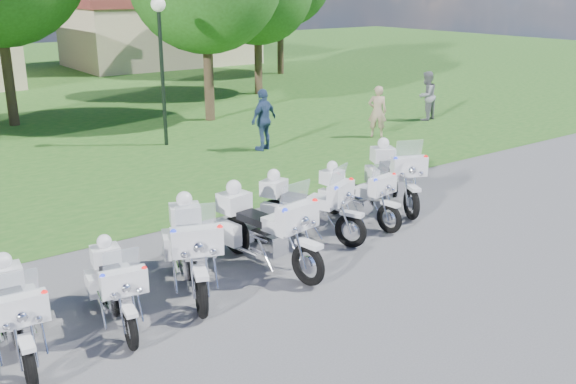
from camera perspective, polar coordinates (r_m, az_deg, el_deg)
ground at (r=12.21m, az=3.55°, el=-5.60°), size 100.00×100.00×0.00m
motorcycle_0 at (r=9.62m, az=-23.11°, el=-9.76°), size 0.88×2.25×1.51m
motorcycle_1 at (r=10.02m, az=-15.08°, el=-7.99°), size 0.92×2.10×1.42m
motorcycle_2 at (r=10.82m, az=-8.58°, el=-4.78°), size 1.43×2.47×1.74m
motorcycle_3 at (r=11.48m, az=-2.15°, el=-3.18°), size 1.09×2.62×1.77m
motorcycle_4 at (r=12.79m, az=1.58°, el=-1.22°), size 1.37×2.26×1.61m
motorcycle_5 at (r=13.74m, az=6.02°, el=-0.18°), size 0.89×2.20×1.48m
motorcycle_6 at (r=14.96m, az=9.44°, el=1.56°), size 1.47×2.38×1.71m
lamp_post at (r=20.37m, az=-11.31°, el=13.44°), size 0.44×0.44×4.54m
building_east at (r=42.75m, az=-11.25°, el=13.84°), size 11.44×7.28×4.10m
bystander_a at (r=21.66m, az=7.94°, el=7.08°), size 0.74×0.72×1.72m
bystander_b at (r=24.77m, az=12.19°, el=8.33°), size 1.02×0.87×1.82m
bystander_c at (r=19.70m, az=-2.17°, el=6.43°), size 1.20×0.79×1.89m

